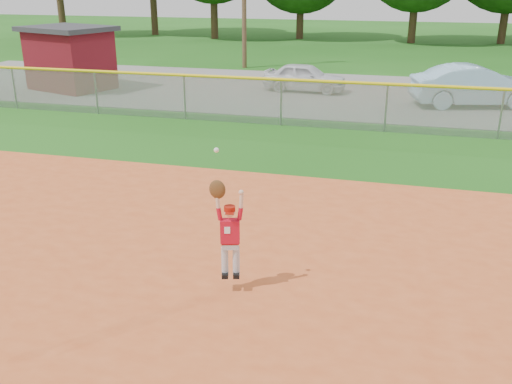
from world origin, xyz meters
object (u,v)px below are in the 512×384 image
car_white_a (305,77)px  car_blue (475,86)px  utility_shed (70,58)px  ballplayer (228,230)px

car_white_a → car_blue: 6.78m
car_white_a → utility_shed: (-9.81, -2.00, 0.73)m
ballplayer → car_white_a: bearing=96.3°
car_blue → utility_shed: utility_shed is taller
car_white_a → ballplayer: bearing=-169.4°
utility_shed → car_blue: bearing=2.3°
car_blue → ballplayer: bearing=147.8°
utility_shed → ballplayer: utility_shed is taller
car_blue → ballplayer: 15.94m
car_blue → utility_shed: (-16.45, -0.65, 0.57)m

